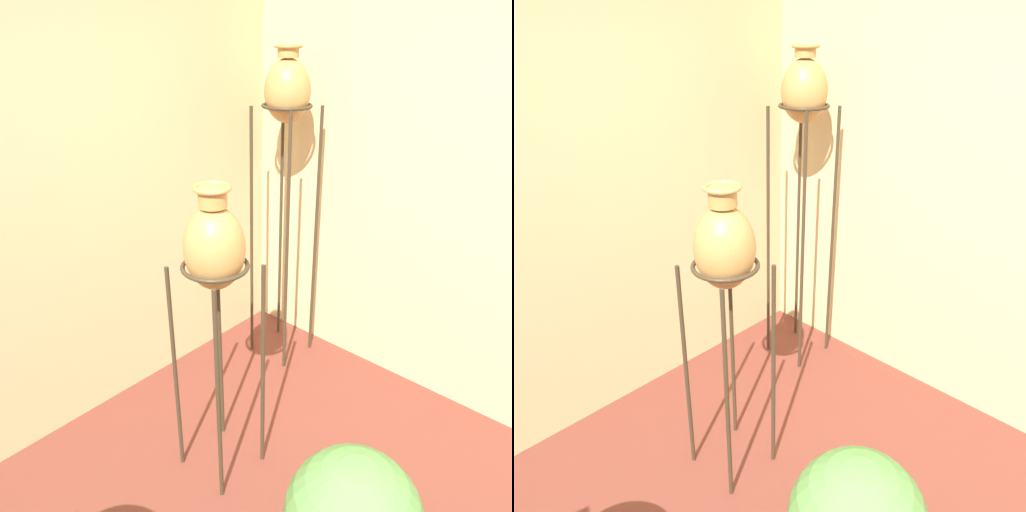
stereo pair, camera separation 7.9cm
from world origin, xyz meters
TOP-DOWN VIEW (x-y plane):
  - vase_stand_tall at (1.54, 1.39)m, footprint 0.30×0.30m
  - vase_stand_medium at (0.58, 0.98)m, footprint 0.31×0.31m

SIDE VIEW (x-z plane):
  - vase_stand_medium at x=0.58m, z-range 0.44..1.91m
  - vase_stand_tall at x=1.54m, z-range 0.66..2.61m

